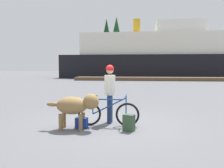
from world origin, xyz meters
name	(u,v)px	position (x,y,z in m)	size (l,w,h in m)	color
ground_plane	(108,124)	(0.00, 0.00, 0.00)	(160.00, 160.00, 0.00)	slate
bicycle	(108,113)	(0.03, -0.19, 0.37)	(1.75, 0.44, 0.89)	black
person_cyclist	(110,88)	(0.04, 0.22, 1.04)	(0.32, 0.53, 1.73)	navy
dog	(76,105)	(-0.77, -0.64, 0.64)	(1.43, 0.55, 0.96)	olive
backpack	(129,123)	(0.64, -0.66, 0.22)	(0.28, 0.20, 0.44)	#334C33
handbag_pannier	(82,123)	(-0.65, -0.51, 0.14)	(0.32, 0.18, 0.28)	navy
dock_pier	(152,79)	(2.49, 22.54, 0.20)	(18.69, 2.50, 0.40)	brown
ferry_boat	(160,57)	(4.19, 30.49, 3.18)	(29.20, 8.35, 8.99)	black
sailboat_moored	(183,74)	(8.57, 35.46, 0.48)	(8.31, 2.33, 7.80)	silver
pine_tree_far_left	(107,41)	(-6.04, 44.55, 7.33)	(3.80, 3.80, 12.02)	#4C331E
pine_tree_center	(116,39)	(-4.10, 46.94, 7.97)	(4.27, 4.27, 12.87)	#4C331E
pine_tree_far_right	(180,45)	(9.71, 45.45, 6.41)	(3.07, 3.07, 9.48)	#4C331E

